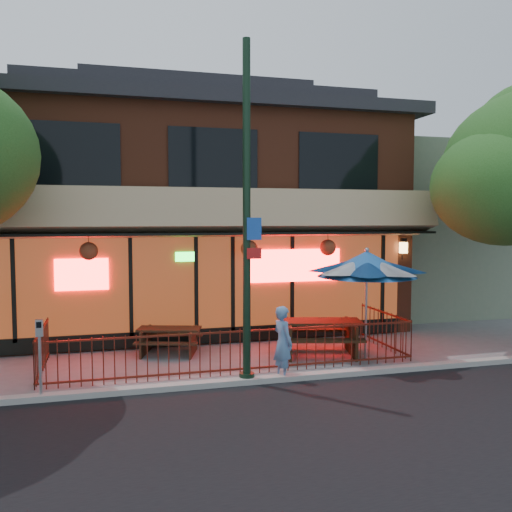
{
  "coord_description": "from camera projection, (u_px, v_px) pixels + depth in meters",
  "views": [
    {
      "loc": [
        -2.7,
        -11.12,
        3.41
      ],
      "look_at": [
        0.85,
        2.0,
        2.46
      ],
      "focal_mm": 38.0,
      "sensor_mm": 36.0,
      "label": 1
    }
  ],
  "objects": [
    {
      "name": "picnic_table_right",
      "position": [
        320.0,
        332.0,
        13.52
      ],
      "size": [
        2.35,
        2.0,
        0.87
      ],
      "color": "#312111",
      "rests_on": "ground"
    },
    {
      "name": "ground",
      "position": [
        242.0,
        377.0,
        11.65
      ],
      "size": [
        80.0,
        80.0,
        0.0
      ],
      "primitive_type": "plane",
      "color": "gray",
      "rests_on": "ground"
    },
    {
      "name": "restaurant_building",
      "position": [
        192.0,
        197.0,
        18.21
      ],
      "size": [
        12.96,
        9.49,
        8.05
      ],
      "color": "brown",
      "rests_on": "ground"
    },
    {
      "name": "picnic_table_left",
      "position": [
        169.0,
        337.0,
        13.59
      ],
      "size": [
        1.83,
        1.59,
        0.66
      ],
      "color": "#362113",
      "rests_on": "ground"
    },
    {
      "name": "parking_meter_near",
      "position": [
        40.0,
        346.0,
        10.08
      ],
      "size": [
        0.14,
        0.13,
        1.54
      ],
      "color": "#9A9EA3",
      "rests_on": "ground"
    },
    {
      "name": "street_light",
      "position": [
        247.0,
        231.0,
        11.04
      ],
      "size": [
        0.43,
        0.32,
        7.0
      ],
      "color": "black",
      "rests_on": "ground"
    },
    {
      "name": "patio_fence",
      "position": [
        237.0,
        343.0,
        12.09
      ],
      "size": [
        8.44,
        2.62,
        1.0
      ],
      "color": "#511B11",
      "rests_on": "ground"
    },
    {
      "name": "patio_umbrella",
      "position": [
        367.0,
        264.0,
        13.01
      ],
      "size": [
        2.37,
        2.37,
        2.71
      ],
      "color": "gray",
      "rests_on": "ground"
    },
    {
      "name": "pedestrian",
      "position": [
        283.0,
        343.0,
        11.47
      ],
      "size": [
        0.51,
        0.65,
        1.56
      ],
      "primitive_type": "imported",
      "rotation": [
        0.0,
        0.0,
        1.83
      ],
      "color": "#5A84B4",
      "rests_on": "ground"
    },
    {
      "name": "neighbor_building",
      "position": [
        419.0,
        229.0,
        21.2
      ],
      "size": [
        6.0,
        7.0,
        6.0
      ],
      "primitive_type": "cube",
      "color": "gray",
      "rests_on": "ground"
    },
    {
      "name": "curb",
      "position": [
        248.0,
        381.0,
        11.17
      ],
      "size": [
        80.0,
        0.25,
        0.12
      ],
      "primitive_type": "cube",
      "color": "#999993",
      "rests_on": "ground"
    }
  ]
}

